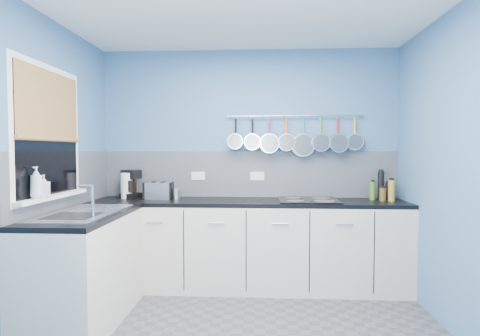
# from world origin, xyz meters

# --- Properties ---
(wall_back) EXTENTS (3.20, 0.02, 2.50)m
(wall_back) POSITION_xyz_m (0.00, 1.51, 1.25)
(wall_back) COLOR teal
(wall_back) RESTS_ON ground
(wall_front) EXTENTS (3.20, 0.02, 2.50)m
(wall_front) POSITION_xyz_m (0.00, -1.51, 1.25)
(wall_front) COLOR teal
(wall_front) RESTS_ON ground
(wall_left) EXTENTS (0.02, 3.00, 2.50)m
(wall_left) POSITION_xyz_m (-1.61, 0.00, 1.25)
(wall_left) COLOR teal
(wall_left) RESTS_ON ground
(wall_right) EXTENTS (0.02, 3.00, 2.50)m
(wall_right) POSITION_xyz_m (1.61, 0.00, 1.25)
(wall_right) COLOR teal
(wall_right) RESTS_ON ground
(backsplash_back) EXTENTS (3.20, 0.02, 0.50)m
(backsplash_back) POSITION_xyz_m (0.00, 1.49, 1.15)
(backsplash_back) COLOR gray
(backsplash_back) RESTS_ON wall_back
(backsplash_left) EXTENTS (0.02, 1.80, 0.50)m
(backsplash_left) POSITION_xyz_m (-1.59, 0.60, 1.15)
(backsplash_left) COLOR gray
(backsplash_left) RESTS_ON wall_left
(cabinet_run_back) EXTENTS (3.20, 0.60, 0.86)m
(cabinet_run_back) POSITION_xyz_m (0.00, 1.20, 0.43)
(cabinet_run_back) COLOR beige
(cabinet_run_back) RESTS_ON ground
(worktop_back) EXTENTS (3.20, 0.60, 0.04)m
(worktop_back) POSITION_xyz_m (0.00, 1.20, 0.88)
(worktop_back) COLOR black
(worktop_back) RESTS_ON cabinet_run_back
(cabinet_run_left) EXTENTS (0.60, 1.20, 0.86)m
(cabinet_run_left) POSITION_xyz_m (-1.30, 0.30, 0.43)
(cabinet_run_left) COLOR beige
(cabinet_run_left) RESTS_ON ground
(worktop_left) EXTENTS (0.60, 1.20, 0.04)m
(worktop_left) POSITION_xyz_m (-1.30, 0.30, 0.88)
(worktop_left) COLOR black
(worktop_left) RESTS_ON cabinet_run_left
(window_frame) EXTENTS (0.01, 1.00, 1.10)m
(window_frame) POSITION_xyz_m (-1.58, 0.30, 1.55)
(window_frame) COLOR white
(window_frame) RESTS_ON wall_left
(window_glass) EXTENTS (0.01, 0.90, 1.00)m
(window_glass) POSITION_xyz_m (-1.57, 0.30, 1.55)
(window_glass) COLOR black
(window_glass) RESTS_ON wall_left
(bamboo_blind) EXTENTS (0.01, 0.90, 0.55)m
(bamboo_blind) POSITION_xyz_m (-1.56, 0.30, 1.77)
(bamboo_blind) COLOR #8F5F39
(bamboo_blind) RESTS_ON wall_left
(window_sill) EXTENTS (0.10, 0.98, 0.03)m
(window_sill) POSITION_xyz_m (-1.55, 0.30, 1.04)
(window_sill) COLOR white
(window_sill) RESTS_ON wall_left
(sink_unit) EXTENTS (0.50, 0.95, 0.01)m
(sink_unit) POSITION_xyz_m (-1.30, 0.30, 0.90)
(sink_unit) COLOR silver
(sink_unit) RESTS_ON worktop_left
(mixer_tap) EXTENTS (0.12, 0.08, 0.26)m
(mixer_tap) POSITION_xyz_m (-1.14, 0.12, 1.03)
(mixer_tap) COLOR silver
(mixer_tap) RESTS_ON worktop_left
(socket_left) EXTENTS (0.15, 0.01, 0.09)m
(socket_left) POSITION_xyz_m (-0.55, 1.48, 1.13)
(socket_left) COLOR white
(socket_left) RESTS_ON backsplash_back
(socket_right) EXTENTS (0.15, 0.01, 0.09)m
(socket_right) POSITION_xyz_m (0.10, 1.48, 1.13)
(socket_right) COLOR white
(socket_right) RESTS_ON backsplash_back
(pot_rail) EXTENTS (1.45, 0.02, 0.02)m
(pot_rail) POSITION_xyz_m (0.50, 1.45, 1.78)
(pot_rail) COLOR silver
(pot_rail) RESTS_ON wall_back
(soap_bottle_a) EXTENTS (0.09, 0.10, 0.24)m
(soap_bottle_a) POSITION_xyz_m (-1.53, 0.04, 1.17)
(soap_bottle_a) COLOR white
(soap_bottle_a) RESTS_ON window_sill
(soap_bottle_b) EXTENTS (0.10, 0.10, 0.17)m
(soap_bottle_b) POSITION_xyz_m (-1.53, 0.13, 1.14)
(soap_bottle_b) COLOR white
(soap_bottle_b) RESTS_ON window_sill
(paper_towel) EXTENTS (0.13, 0.13, 0.27)m
(paper_towel) POSITION_xyz_m (-1.28, 1.27, 1.04)
(paper_towel) COLOR white
(paper_towel) RESTS_ON worktop_back
(coffee_maker) EXTENTS (0.22, 0.23, 0.30)m
(coffee_maker) POSITION_xyz_m (-1.25, 1.31, 1.05)
(coffee_maker) COLOR black
(coffee_maker) RESTS_ON worktop_back
(toaster) EXTENTS (0.29, 0.18, 0.18)m
(toaster) POSITION_xyz_m (-0.93, 1.23, 0.99)
(toaster) COLOR silver
(toaster) RESTS_ON worktop_back
(canister) EXTENTS (0.08, 0.08, 0.12)m
(canister) POSITION_xyz_m (-0.74, 1.22, 0.96)
(canister) COLOR silver
(canister) RESTS_ON worktop_back
(hob) EXTENTS (0.60, 0.53, 0.01)m
(hob) POSITION_xyz_m (0.62, 1.20, 0.91)
(hob) COLOR black
(hob) RESTS_ON worktop_back
(pan_0) EXTENTS (0.17, 0.13, 0.36)m
(pan_0) POSITION_xyz_m (-0.13, 1.44, 1.60)
(pan_0) COLOR silver
(pan_0) RESTS_ON pot_rail
(pan_1) EXTENTS (0.18, 0.12, 0.37)m
(pan_1) POSITION_xyz_m (0.05, 1.44, 1.60)
(pan_1) COLOR silver
(pan_1) RESTS_ON pot_rail
(pan_2) EXTENTS (0.21, 0.12, 0.40)m
(pan_2) POSITION_xyz_m (0.23, 1.44, 1.58)
(pan_2) COLOR silver
(pan_2) RESTS_ON pot_rail
(pan_3) EXTENTS (0.19, 0.10, 0.38)m
(pan_3) POSITION_xyz_m (0.41, 1.44, 1.59)
(pan_3) COLOR silver
(pan_3) RESTS_ON pot_rail
(pan_4) EXTENTS (0.25, 0.06, 0.44)m
(pan_4) POSITION_xyz_m (0.59, 1.44, 1.56)
(pan_4) COLOR silver
(pan_4) RESTS_ON pot_rail
(pan_5) EXTENTS (0.20, 0.10, 0.39)m
(pan_5) POSITION_xyz_m (0.77, 1.44, 1.59)
(pan_5) COLOR silver
(pan_5) RESTS_ON pot_rail
(pan_6) EXTENTS (0.20, 0.12, 0.39)m
(pan_6) POSITION_xyz_m (0.95, 1.44, 1.58)
(pan_6) COLOR silver
(pan_6) RESTS_ON pot_rail
(pan_7) EXTENTS (0.18, 0.06, 0.37)m
(pan_7) POSITION_xyz_m (1.14, 1.44, 1.60)
(pan_7) COLOR silver
(pan_7) RESTS_ON pot_rail
(condiment_0) EXTENTS (0.05, 0.05, 0.18)m
(condiment_0) POSITION_xyz_m (1.46, 1.33, 0.99)
(condiment_0) COLOR black
(condiment_0) RESTS_ON worktop_back
(condiment_1) EXTENTS (0.07, 0.07, 0.29)m
(condiment_1) POSITION_xyz_m (1.38, 1.32, 1.05)
(condiment_1) COLOR black
(condiment_1) RESTS_ON worktop_back
(condiment_2) EXTENTS (0.06, 0.06, 0.19)m
(condiment_2) POSITION_xyz_m (1.29, 1.30, 0.99)
(condiment_2) COLOR #3F721E
(condiment_2) RESTS_ON worktop_back
(condiment_3) EXTENTS (0.07, 0.07, 0.21)m
(condiment_3) POSITION_xyz_m (1.45, 1.20, 1.01)
(condiment_3) COLOR olive
(condiment_3) RESTS_ON worktop_back
(condiment_4) EXTENTS (0.06, 0.06, 0.13)m
(condiment_4) POSITION_xyz_m (1.37, 1.21, 0.97)
(condiment_4) COLOR brown
(condiment_4) RESTS_ON worktop_back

